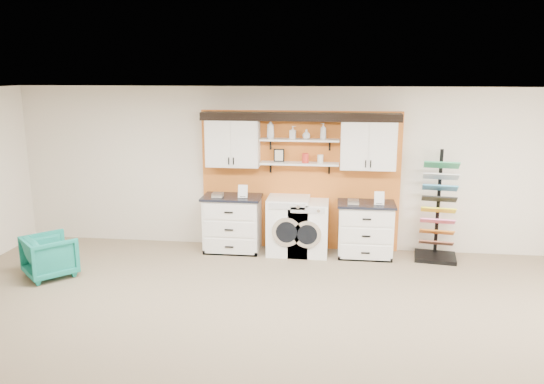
# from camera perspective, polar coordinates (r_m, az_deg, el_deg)

# --- Properties ---
(floor) EXTENTS (10.00, 10.00, 0.00)m
(floor) POSITION_cam_1_polar(r_m,az_deg,el_deg) (5.87, -0.04, -18.42)
(floor) COLOR #847359
(floor) RESTS_ON ground
(ceiling) EXTENTS (10.00, 10.00, 0.00)m
(ceiling) POSITION_cam_1_polar(r_m,az_deg,el_deg) (5.02, -0.05, 10.01)
(ceiling) COLOR white
(ceiling) RESTS_ON wall_back
(wall_back) EXTENTS (10.00, 0.00, 10.00)m
(wall_back) POSITION_cam_1_polar(r_m,az_deg,el_deg) (9.15, 3.04, 2.49)
(wall_back) COLOR beige
(wall_back) RESTS_ON floor
(accent_panel) EXTENTS (3.40, 0.07, 2.40)m
(accent_panel) POSITION_cam_1_polar(r_m,az_deg,el_deg) (9.15, 3.01, 1.22)
(accent_panel) COLOR #CA6722
(accent_panel) RESTS_ON wall_back
(upper_cabinet_left) EXTENTS (0.90, 0.35, 0.84)m
(upper_cabinet_left) POSITION_cam_1_polar(r_m,az_deg,el_deg) (9.02, -4.23, 5.41)
(upper_cabinet_left) COLOR white
(upper_cabinet_left) RESTS_ON wall_back
(upper_cabinet_right) EXTENTS (0.90, 0.35, 0.84)m
(upper_cabinet_right) POSITION_cam_1_polar(r_m,az_deg,el_deg) (8.86, 10.31, 5.10)
(upper_cabinet_right) COLOR white
(upper_cabinet_right) RESTS_ON wall_back
(shelf_lower) EXTENTS (1.32, 0.28, 0.03)m
(shelf_lower) POSITION_cam_1_polar(r_m,az_deg,el_deg) (8.93, 2.96, 3.08)
(shelf_lower) COLOR white
(shelf_lower) RESTS_ON wall_back
(shelf_upper) EXTENTS (1.32, 0.28, 0.03)m
(shelf_upper) POSITION_cam_1_polar(r_m,az_deg,el_deg) (8.87, 2.99, 5.62)
(shelf_upper) COLOR white
(shelf_upper) RESTS_ON wall_back
(crown_molding) EXTENTS (3.30, 0.41, 0.13)m
(crown_molding) POSITION_cam_1_polar(r_m,az_deg,el_deg) (8.84, 3.02, 8.19)
(crown_molding) COLOR black
(crown_molding) RESTS_ON wall_back
(picture_frame) EXTENTS (0.18, 0.02, 0.22)m
(picture_frame) POSITION_cam_1_polar(r_m,az_deg,el_deg) (8.99, 0.76, 3.97)
(picture_frame) COLOR black
(picture_frame) RESTS_ON shelf_lower
(canister_red) EXTENTS (0.11, 0.11, 0.16)m
(canister_red) POSITION_cam_1_polar(r_m,az_deg,el_deg) (8.91, 3.61, 3.66)
(canister_red) COLOR red
(canister_red) RESTS_ON shelf_lower
(canister_cream) EXTENTS (0.10, 0.10, 0.14)m
(canister_cream) POSITION_cam_1_polar(r_m,az_deg,el_deg) (8.90, 5.22, 3.56)
(canister_cream) COLOR silver
(canister_cream) RESTS_ON shelf_lower
(base_cabinet_left) EXTENTS (1.00, 0.66, 0.97)m
(base_cabinet_left) POSITION_cam_1_polar(r_m,az_deg,el_deg) (9.16, -4.27, -3.39)
(base_cabinet_left) COLOR white
(base_cabinet_left) RESTS_ON floor
(base_cabinet_right) EXTENTS (0.94, 0.66, 0.93)m
(base_cabinet_right) POSITION_cam_1_polar(r_m,az_deg,el_deg) (9.02, 10.00, -3.99)
(base_cabinet_right) COLOR white
(base_cabinet_right) RESTS_ON floor
(washer) EXTENTS (0.70, 0.71, 0.98)m
(washer) POSITION_cam_1_polar(r_m,az_deg,el_deg) (9.02, 1.78, -3.60)
(washer) COLOR white
(washer) RESTS_ON floor
(dryer) EXTENTS (0.66, 0.71, 0.92)m
(dryer) POSITION_cam_1_polar(r_m,az_deg,el_deg) (9.01, 3.94, -3.86)
(dryer) COLOR white
(dryer) RESTS_ON floor
(sample_rack) EXTENTS (0.73, 0.64, 1.81)m
(sample_rack) POSITION_cam_1_polar(r_m,az_deg,el_deg) (9.14, 17.34, -3.51)
(sample_rack) COLOR black
(sample_rack) RESTS_ON floor
(armchair) EXTENTS (0.97, 0.97, 0.63)m
(armchair) POSITION_cam_1_polar(r_m,az_deg,el_deg) (8.75, -22.78, -6.36)
(armchair) COLOR #138274
(armchair) RESTS_ON floor
(soap_bottle_a) EXTENTS (0.18, 0.18, 0.33)m
(soap_bottle_a) POSITION_cam_1_polar(r_m,az_deg,el_deg) (8.90, -0.16, 6.82)
(soap_bottle_a) COLOR silver
(soap_bottle_a) RESTS_ON shelf_upper
(soap_bottle_b) EXTENTS (0.11, 0.11, 0.21)m
(soap_bottle_b) POSITION_cam_1_polar(r_m,az_deg,el_deg) (8.87, 2.25, 6.42)
(soap_bottle_b) COLOR silver
(soap_bottle_b) RESTS_ON shelf_upper
(soap_bottle_c) EXTENTS (0.18, 0.18, 0.16)m
(soap_bottle_c) POSITION_cam_1_polar(r_m,az_deg,el_deg) (8.85, 3.72, 6.23)
(soap_bottle_c) COLOR silver
(soap_bottle_c) RESTS_ON shelf_upper
(soap_bottle_d) EXTENTS (0.11, 0.11, 0.27)m
(soap_bottle_d) POSITION_cam_1_polar(r_m,az_deg,el_deg) (8.84, 5.53, 6.53)
(soap_bottle_d) COLOR silver
(soap_bottle_d) RESTS_ON shelf_upper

